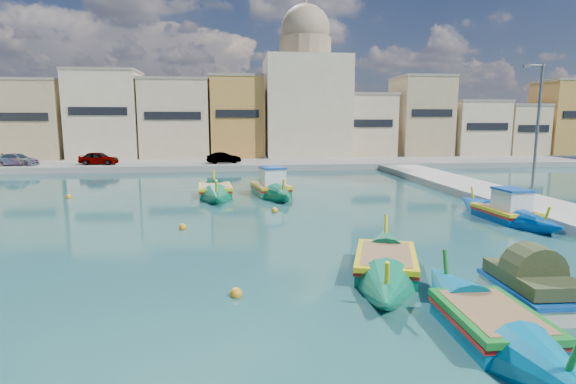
# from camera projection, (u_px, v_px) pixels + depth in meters

# --- Properties ---
(ground) EXTENTS (160.00, 160.00, 0.00)m
(ground) POSITION_uv_depth(u_px,v_px,m) (201.00, 255.00, 17.01)
(ground) COLOR #153840
(ground) RESTS_ON ground
(north_quay) EXTENTS (80.00, 8.00, 0.60)m
(north_quay) POSITION_uv_depth(u_px,v_px,m) (224.00, 165.00, 48.35)
(north_quay) COLOR gray
(north_quay) RESTS_ON ground
(north_townhouses) EXTENTS (83.20, 7.87, 10.19)m
(north_townhouses) POSITION_uv_depth(u_px,v_px,m) (279.00, 121.00, 55.57)
(north_townhouses) COLOR #C5B088
(north_townhouses) RESTS_ON ground
(church_block) EXTENTS (10.00, 10.00, 19.10)m
(church_block) POSITION_uv_depth(u_px,v_px,m) (305.00, 93.00, 56.02)
(church_block) COLOR beige
(church_block) RESTS_ON ground
(quay_street_lamp) EXTENTS (1.18, 0.16, 8.00)m
(quay_street_lamp) POSITION_uv_depth(u_px,v_px,m) (536.00, 134.00, 24.14)
(quay_street_lamp) COLOR #595B60
(quay_street_lamp) RESTS_ON ground
(parked_cars) EXTENTS (24.27, 2.16, 1.30)m
(parked_cars) POSITION_uv_depth(u_px,v_px,m) (97.00, 159.00, 45.32)
(parked_cars) COLOR #4C1919
(parked_cars) RESTS_ON north_quay
(luzzu_turquoise_cabin) EXTENTS (2.27, 8.25, 2.62)m
(luzzu_turquoise_cabin) POSITION_uv_depth(u_px,v_px,m) (505.00, 214.00, 22.95)
(luzzu_turquoise_cabin) COLOR #0047A8
(luzzu_turquoise_cabin) RESTS_ON ground
(luzzu_blue_cabin) EXTENTS (3.59, 8.73, 3.01)m
(luzzu_blue_cabin) POSITION_uv_depth(u_px,v_px,m) (271.00, 189.00, 30.72)
(luzzu_blue_cabin) COLOR #0A6E46
(luzzu_blue_cabin) RESTS_ON ground
(luzzu_green) EXTENTS (2.67, 8.23, 2.55)m
(luzzu_green) POSITION_uv_depth(u_px,v_px,m) (215.00, 192.00, 30.21)
(luzzu_green) COLOR #0A6E47
(luzzu_green) RESTS_ON ground
(luzzu_blue_south) EXTENTS (4.40, 8.45, 2.39)m
(luzzu_blue_south) POSITION_uv_depth(u_px,v_px,m) (386.00, 265.00, 15.04)
(luzzu_blue_south) COLOR #0B744E
(luzzu_blue_south) RESTS_ON ground
(luzzu_cyan_south) EXTENTS (2.06, 7.43, 2.29)m
(luzzu_cyan_south) POSITION_uv_depth(u_px,v_px,m) (492.00, 327.00, 10.58)
(luzzu_cyan_south) COLOR #006DA0
(luzzu_cyan_south) RESTS_ON ground
(tender_near) EXTENTS (1.76, 3.07, 1.48)m
(tender_near) POSITION_uv_depth(u_px,v_px,m) (531.00, 289.00, 12.41)
(tender_near) COLOR beige
(tender_near) RESTS_ON ground
(mooring_buoys) EXTENTS (25.07, 20.76, 0.36)m
(mooring_buoys) POSITION_uv_depth(u_px,v_px,m) (250.00, 216.00, 23.69)
(mooring_buoys) COLOR #FBA31A
(mooring_buoys) RESTS_ON ground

